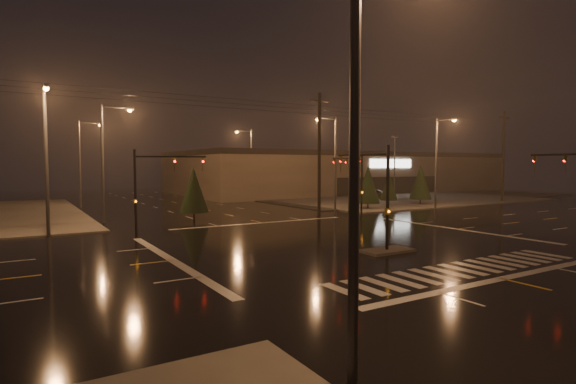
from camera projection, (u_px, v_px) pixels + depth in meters
name	position (u px, v px, depth m)	size (l,w,h in m)	color
ground	(343.00, 242.00, 28.66)	(140.00, 140.00, 0.00)	black
sidewalk_ne	(376.00, 196.00, 69.78)	(36.00, 36.00, 0.12)	#45423D
median_island	(387.00, 251.00, 25.23)	(3.00, 1.60, 0.15)	#45423D
crosswalk	(462.00, 269.00, 20.97)	(15.00, 2.60, 0.01)	beige
stop_bar_near	(502.00, 279.00, 19.26)	(16.00, 0.50, 0.01)	beige
stop_bar_far	(262.00, 223.00, 38.05)	(16.00, 0.50, 0.01)	beige
parking_lot	(408.00, 196.00, 70.65)	(50.00, 24.00, 0.08)	black
retail_building	(338.00, 171.00, 85.79)	(60.20, 28.30, 7.20)	brown
signal_mast_median	(376.00, 185.00, 25.81)	(0.25, 4.59, 6.00)	black
signal_mast_ne	(356.00, 177.00, 42.00)	(4.84, 1.86, 6.00)	black
signal_mast_nw	(151.00, 180.00, 32.18)	(4.84, 1.86, 6.00)	black
streetlight_0	(366.00, 122.00, 9.72)	(2.77, 0.32, 10.00)	#38383A
streetlight_1	(106.00, 154.00, 37.91)	(2.77, 0.32, 10.00)	#38383A
streetlight_2	(82.00, 157.00, 51.58)	(2.77, 0.32, 10.00)	#38383A
streetlight_3	(333.00, 157.00, 47.76)	(2.77, 0.32, 10.00)	#38383A
streetlight_4	(250.00, 159.00, 64.84)	(2.77, 0.32, 10.00)	#38383A
streetlight_5	(46.00, 151.00, 29.60)	(0.32, 2.77, 10.00)	#38383A
streetlight_6	(438.00, 157.00, 49.23)	(0.32, 2.77, 10.00)	#38383A
utility_pole_1	(319.00, 153.00, 44.39)	(2.20, 0.32, 12.00)	black
utility_pole_2	(503.00, 156.00, 59.88)	(2.20, 0.32, 12.00)	black
conifer_0	(368.00, 184.00, 49.83)	(2.67, 2.67, 4.88)	black
conifer_1	(389.00, 186.00, 53.98)	(2.11, 2.11, 4.00)	black
conifer_2	(421.00, 182.00, 55.45)	(2.73, 2.73, 4.96)	black
conifer_3	(194.00, 190.00, 39.86)	(2.57, 2.57, 4.72)	black
car_parked	(377.00, 194.00, 64.21)	(1.82, 4.53, 1.55)	black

